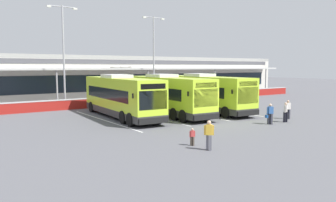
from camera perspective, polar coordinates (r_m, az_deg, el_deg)
ground_plane at (r=26.99m, az=6.72°, el=-3.70°), size 200.00×200.00×0.00m
terminal_building at (r=50.06m, az=-14.14°, el=4.03°), size 70.00×13.00×6.00m
red_barrier_wall at (r=38.88m, az=-7.57°, el=0.05°), size 60.00×0.40×1.10m
coach_bus_leftmost at (r=29.69m, az=-8.04°, el=0.63°), size 3.60×12.30×3.78m
coach_bus_left_centre at (r=31.18m, az=-0.18°, el=0.94°), size 3.60×12.30×3.78m
coach_bus_centre at (r=33.65m, az=6.36°, el=1.27°), size 3.60×12.30×3.78m
bay_stripe_far_west at (r=28.64m, az=-10.97°, el=-3.20°), size 0.14×13.00×0.01m
bay_stripe_west at (r=30.55m, az=-3.75°, el=-2.54°), size 0.14×13.00×0.01m
bay_stripe_mid_west at (r=32.89m, az=2.54°, el=-1.93°), size 0.14×13.00×0.01m
bay_stripe_centre at (r=35.58m, az=7.93°, el=-1.39°), size 0.14×13.00×0.01m
pedestrian_with_handbag at (r=27.10m, az=17.04°, el=-2.05°), size 0.64×0.46×1.62m
pedestrian_in_dark_coat at (r=28.52m, az=19.48°, el=-1.71°), size 0.52×0.34×1.62m
pedestrian_child at (r=19.05m, az=4.19°, el=-6.04°), size 0.33×0.23×1.00m
pedestrian_near_bin at (r=18.05m, az=7.02°, el=-5.67°), size 0.46×0.43×1.62m
pedestrian_approaching_bus at (r=30.38m, az=19.83°, el=-1.27°), size 0.54×0.37×1.62m
lamp_post_west at (r=38.06m, az=-17.45°, el=8.35°), size 3.24×0.28×11.00m
lamp_post_centre at (r=44.21m, az=-2.46°, el=8.23°), size 3.24×0.28×11.00m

